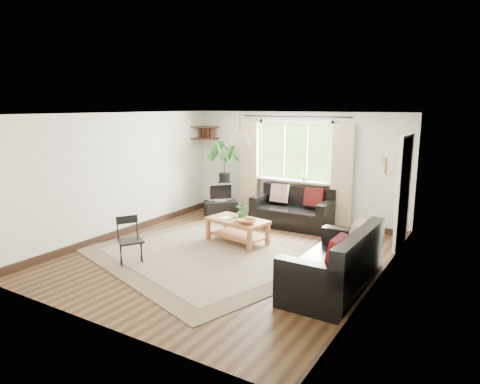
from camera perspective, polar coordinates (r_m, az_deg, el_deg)
The scene contains 24 objects.
floor at distance 7.40m, azimuth -1.62°, elevation -8.52°, with size 5.50×5.50×0.00m, color black.
ceiling at distance 6.96m, azimuth -1.74°, elevation 10.39°, with size 5.50×5.50×0.00m, color white.
wall_back at distance 9.48m, azimuth 7.40°, elevation 3.31°, with size 5.00×0.02×2.40m, color beige.
wall_front at distance 5.06m, azimuth -18.88°, elevation -4.42°, with size 5.00×0.02×2.40m, color beige.
wall_left at distance 8.68m, azimuth -15.68°, elevation 2.23°, with size 0.02×5.50×2.40m, color beige.
wall_right at distance 6.12m, azimuth 18.37°, elevation -1.68°, with size 0.02×5.50×2.40m, color beige.
rug at distance 7.43m, azimuth -4.48°, elevation -8.39°, with size 3.71×3.18×0.02m, color #B9AB8F.
window at distance 9.40m, azimuth 7.36°, elevation 5.39°, with size 2.50×0.16×2.16m, color white, non-canonical shape.
door at distance 7.80m, azimuth 20.92°, elevation -0.61°, with size 0.06×0.96×2.06m, color silver.
corner_shelf at distance 10.31m, azimuth -4.68°, elevation 7.88°, with size 0.50×0.50×0.34m, color black, non-canonical shape.
pendant_lamp at distance 7.31m, azimuth -0.00°, elevation 7.70°, with size 0.36×0.36×0.54m, color beige, non-canonical shape.
wall_sconce at distance 6.34m, azimuth 18.69°, elevation 3.69°, with size 0.12×0.12×0.28m, color beige, non-canonical shape.
sofa_back at distance 9.13m, azimuth 7.06°, elevation -2.14°, with size 1.68×0.84×0.79m, color black, non-canonical shape.
sofa_right at distance 6.11m, azimuth 12.29°, elevation -8.96°, with size 0.91×1.82×0.86m, color black, non-canonical shape.
coffee_table at distance 8.00m, azimuth -0.36°, elevation -5.24°, with size 1.13×0.62×0.46m, color brown, non-canonical shape.
table_plant at distance 7.86m, azimuth 0.44°, elevation -2.56°, with size 0.29×0.25×0.33m, color #2E6729.
bowl at distance 7.64m, azimuth 0.96°, elevation -3.95°, with size 0.31×0.31×0.08m, color #9D6236.
book_a at distance 8.05m, azimuth -2.38°, elevation -3.37°, with size 0.17×0.23×0.02m, color white.
book_b at distance 8.16m, azimuth -0.97°, elevation -3.13°, with size 0.17×0.23×0.02m, color #562F22.
tv_stand at distance 9.80m, azimuth -2.60°, elevation -2.33°, with size 0.72×0.41×0.39m, color black.
tv at distance 9.71m, azimuth -2.62°, elevation 0.01°, with size 0.55×0.18×0.43m, color #A5A5AA, non-canonical shape.
palm_stand at distance 9.95m, azimuth -2.10°, elevation 1.86°, with size 0.68×0.68×1.74m, color black, non-canonical shape.
folding_chair at distance 7.11m, azimuth -14.37°, elevation -6.45°, with size 0.40×0.40×0.77m, color black, non-canonical shape.
sill_plant at distance 9.29m, azimuth 8.49°, elevation 2.27°, with size 0.14×0.10×0.27m, color #2D6023.
Camera 1 is at (3.79, -5.84, 2.53)m, focal length 32.00 mm.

